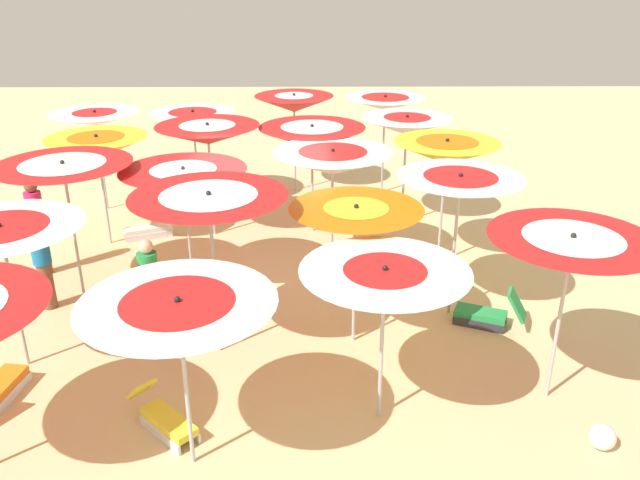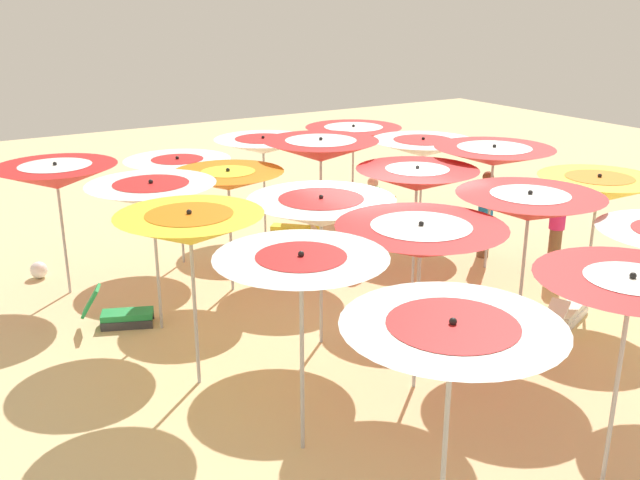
% 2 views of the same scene
% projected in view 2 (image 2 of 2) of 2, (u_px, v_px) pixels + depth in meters
% --- Properties ---
extents(ground, '(39.49, 39.49, 0.04)m').
position_uv_depth(ground, '(376.00, 316.00, 12.14)').
color(ground, beige).
extents(beach_umbrella_1, '(1.99, 1.99, 2.34)m').
position_uv_depth(beach_umbrella_1, '(598.00, 190.00, 11.86)').
color(beach_umbrella_1, '#B2B2B7').
rests_on(beach_umbrella_1, ground).
extents(beach_umbrella_2, '(2.25, 2.25, 2.47)m').
position_uv_depth(beach_umbrella_2, '(494.00, 156.00, 13.53)').
color(beach_umbrella_2, '#B2B2B7').
rests_on(beach_umbrella_2, ground).
extents(beach_umbrella_3, '(2.22, 2.22, 2.25)m').
position_uv_depth(beach_umbrella_3, '(423.00, 148.00, 15.42)').
color(beach_umbrella_3, '#B2B2B7').
rests_on(beach_umbrella_3, ground).
extents(beach_umbrella_4, '(2.28, 2.28, 2.23)m').
position_uv_depth(beach_umbrella_4, '(353.00, 134.00, 17.03)').
color(beach_umbrella_4, '#B2B2B7').
rests_on(beach_umbrella_4, ground).
extents(beach_umbrella_6, '(2.13, 2.13, 2.46)m').
position_uv_depth(beach_umbrella_6, '(529.00, 207.00, 10.38)').
color(beach_umbrella_6, '#B2B2B7').
rests_on(beach_umbrella_6, ground).
extents(beach_umbrella_7, '(2.14, 2.14, 2.32)m').
position_uv_depth(beach_umbrella_7, '(417.00, 179.00, 12.51)').
color(beach_umbrella_7, '#B2B2B7').
rests_on(beach_umbrella_7, ground).
extents(beach_umbrella_8, '(2.21, 2.21, 2.57)m').
position_uv_depth(beach_umbrella_8, '(321.00, 150.00, 13.67)').
color(beach_umbrella_8, '#B2B2B7').
rests_on(beach_umbrella_8, ground).
extents(beach_umbrella_9, '(2.14, 2.14, 2.22)m').
position_uv_depth(beach_umbrella_9, '(263.00, 146.00, 15.68)').
color(beach_umbrella_9, '#B2B2B7').
rests_on(beach_umbrella_9, ground).
extents(beach_umbrella_10, '(1.94, 1.94, 2.50)m').
position_uv_depth(beach_umbrella_10, '(630.00, 296.00, 7.21)').
color(beach_umbrella_10, '#B2B2B7').
rests_on(beach_umbrella_10, ground).
extents(beach_umbrella_11, '(2.21, 2.21, 2.38)m').
position_uv_depth(beach_umbrella_11, '(420.00, 241.00, 9.23)').
color(beach_umbrella_11, '#B2B2B7').
rests_on(beach_umbrella_11, ground).
extents(beach_umbrella_12, '(2.18, 2.18, 2.37)m').
position_uv_depth(beach_umbrella_12, '(321.00, 212.00, 10.50)').
color(beach_umbrella_12, '#B2B2B7').
rests_on(beach_umbrella_12, ground).
extents(beach_umbrella_13, '(1.95, 1.95, 2.27)m').
position_uv_depth(beach_umbrella_13, '(228.00, 181.00, 12.52)').
color(beach_umbrella_13, '#B2B2B7').
rests_on(beach_umbrella_13, ground).
extents(beach_umbrella_14, '(2.05, 2.05, 2.18)m').
position_uv_depth(beach_umbrella_14, '(178.00, 170.00, 13.92)').
color(beach_umbrella_14, '#B2B2B7').
rests_on(beach_umbrella_14, ground).
extents(beach_umbrella_15, '(1.97, 1.97, 2.49)m').
position_uv_depth(beach_umbrella_15, '(452.00, 340.00, 6.21)').
color(beach_umbrella_15, '#B2B2B7').
rests_on(beach_umbrella_15, ground).
extents(beach_umbrella_16, '(1.93, 1.93, 2.48)m').
position_uv_depth(beach_umbrella_16, '(301.00, 272.00, 7.85)').
color(beach_umbrella_16, '#B2B2B7').
rests_on(beach_umbrella_16, ground).
extents(beach_umbrella_17, '(1.94, 1.94, 2.50)m').
position_uv_depth(beach_umbrella_17, '(190.00, 229.00, 9.29)').
color(beach_umbrella_17, '#B2B2B7').
rests_on(beach_umbrella_17, ground).
extents(beach_umbrella_18, '(1.97, 1.97, 2.47)m').
position_uv_depth(beach_umbrella_18, '(152.00, 195.00, 10.95)').
color(beach_umbrella_18, '#B2B2B7').
rests_on(beach_umbrella_18, ground).
extents(beach_umbrella_19, '(2.08, 2.08, 2.41)m').
position_uv_depth(beach_umbrella_19, '(56.00, 177.00, 12.35)').
color(beach_umbrella_19, '#B2B2B7').
rests_on(beach_umbrella_19, ground).
extents(lounger_0, '(1.17, 0.78, 0.70)m').
position_uv_depth(lounger_0, '(120.00, 313.00, 11.66)').
color(lounger_0, '#333338').
rests_on(lounger_0, ground).
extents(lounger_1, '(1.39, 0.80, 0.56)m').
position_uv_depth(lounger_1, '(568.00, 312.00, 11.78)').
color(lounger_1, silver).
rests_on(lounger_1, ground).
extents(lounger_2, '(0.54, 1.21, 0.61)m').
position_uv_depth(lounger_2, '(396.00, 218.00, 16.75)').
color(lounger_2, silver).
rests_on(lounger_2, ground).
extents(lounger_3, '(1.05, 1.04, 0.55)m').
position_uv_depth(lounger_3, '(294.00, 228.00, 16.03)').
color(lounger_3, silver).
rests_on(lounger_3, ground).
extents(beachgoer_0, '(0.30, 0.30, 1.86)m').
position_uv_depth(beachgoer_0, '(557.00, 223.00, 13.75)').
color(beachgoer_0, brown).
rests_on(beachgoer_0, ground).
extents(beachgoer_1, '(0.30, 0.30, 1.72)m').
position_uv_depth(beachgoer_1, '(372.00, 217.00, 14.40)').
color(beachgoer_1, beige).
rests_on(beachgoer_1, ground).
extents(beachgoer_2, '(0.30, 0.30, 1.80)m').
position_uv_depth(beachgoer_2, '(485.00, 212.00, 14.55)').
color(beachgoer_2, brown).
rests_on(beachgoer_2, ground).
extents(beach_ball, '(0.32, 0.32, 0.32)m').
position_uv_depth(beach_ball, '(39.00, 270.00, 13.67)').
color(beach_ball, white).
rests_on(beach_ball, ground).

